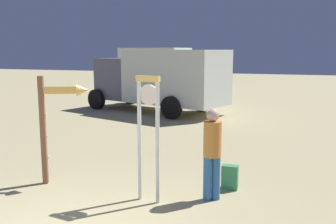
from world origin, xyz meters
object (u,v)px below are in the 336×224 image
(person_near_clock, at_px, (212,150))
(arrow_sign, at_px, (59,112))
(backpack, at_px, (230,177))
(standing_clock, at_px, (148,127))
(box_truck_near, at_px, (161,78))
(box_truck_far, at_px, (165,68))

(person_near_clock, bearing_deg, arrow_sign, -177.86)
(backpack, bearing_deg, standing_clock, -140.31)
(arrow_sign, xyz_separation_m, box_truck_near, (-1.10, 9.12, 0.02))
(backpack, bearing_deg, person_near_clock, -109.38)
(standing_clock, distance_m, box_truck_near, 9.93)
(box_truck_near, relative_size, box_truck_far, 0.99)
(backpack, height_order, box_truck_near, box_truck_near)
(person_near_clock, bearing_deg, box_truck_near, 114.84)
(arrow_sign, xyz_separation_m, person_near_clock, (3.07, 0.11, -0.54))
(standing_clock, relative_size, box_truck_far, 0.33)
(backpack, height_order, box_truck_far, box_truck_far)
(box_truck_near, bearing_deg, backpack, -62.29)
(arrow_sign, height_order, box_truck_near, box_truck_near)
(person_near_clock, xyz_separation_m, backpack, (0.23, 0.64, -0.69))
(backpack, xyz_separation_m, box_truck_far, (-6.87, 15.96, 1.31))
(backpack, distance_m, box_truck_near, 9.53)
(box_truck_near, bearing_deg, person_near_clock, -65.16)
(arrow_sign, distance_m, box_truck_near, 9.19)
(standing_clock, xyz_separation_m, person_near_clock, (1.05, 0.41, -0.42))
(standing_clock, xyz_separation_m, box_truck_near, (-3.12, 9.42, 0.14))
(arrow_sign, bearing_deg, standing_clock, -8.44)
(box_truck_near, bearing_deg, standing_clock, -71.66)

